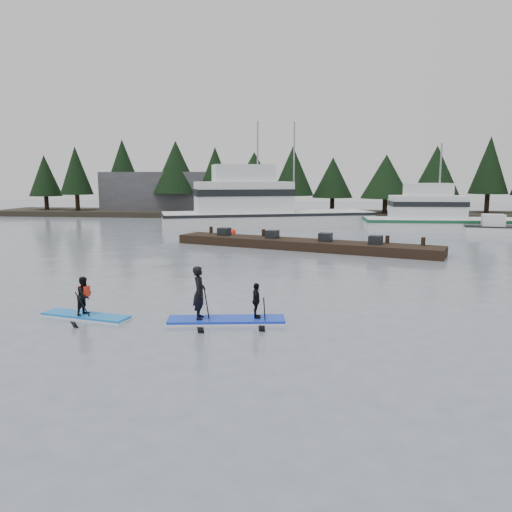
# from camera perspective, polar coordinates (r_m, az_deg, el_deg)

# --- Properties ---
(ground) EXTENTS (160.00, 160.00, 0.00)m
(ground) POSITION_cam_1_polar(r_m,az_deg,el_deg) (15.12, -2.98, -7.63)
(ground) COLOR slate
(ground) RESTS_ON ground
(far_shore) EXTENTS (70.00, 8.00, 0.60)m
(far_shore) POSITION_cam_1_polar(r_m,az_deg,el_deg) (56.45, 4.77, 4.80)
(far_shore) COLOR #2D281E
(far_shore) RESTS_ON ground
(treeline) EXTENTS (60.00, 4.00, 8.00)m
(treeline) POSITION_cam_1_polar(r_m,az_deg,el_deg) (56.48, 4.77, 4.50)
(treeline) COLOR black
(treeline) RESTS_ON ground
(waterfront_building) EXTENTS (18.00, 6.00, 5.00)m
(waterfront_building) POSITION_cam_1_polar(r_m,az_deg,el_deg) (60.61, -8.55, 7.10)
(waterfront_building) COLOR #4C4C51
(waterfront_building) RESTS_ON ground
(fishing_boat_large) EXTENTS (18.98, 11.12, 10.28)m
(fishing_boat_large) POSITION_cam_1_polar(r_m,az_deg,el_deg) (44.30, 0.62, 4.35)
(fishing_boat_large) COLOR white
(fishing_boat_large) RESTS_ON ground
(fishing_boat_medium) EXTENTS (13.13, 4.27, 7.93)m
(fishing_boat_medium) POSITION_cam_1_polar(r_m,az_deg,el_deg) (43.94, 20.36, 3.45)
(fishing_boat_medium) COLOR white
(fishing_boat_medium) RESTS_ON ground
(skiff) EXTENTS (5.92, 2.62, 0.67)m
(skiff) POSITION_cam_1_polar(r_m,az_deg,el_deg) (42.52, 26.56, 2.61)
(skiff) COLOR white
(skiff) RESTS_ON ground
(floating_dock) EXTENTS (16.44, 7.54, 0.55)m
(floating_dock) POSITION_cam_1_polar(r_m,az_deg,el_deg) (30.67, 5.26, 1.33)
(floating_dock) COLOR black
(floating_dock) RESTS_ON ground
(buoy_c) EXTENTS (0.54, 0.54, 0.54)m
(buoy_c) POSITION_cam_1_polar(r_m,az_deg,el_deg) (42.83, 24.39, 2.34)
(buoy_c) COLOR #FF1D0C
(buoy_c) RESTS_ON ground
(buoy_b) EXTENTS (0.55, 0.55, 0.55)m
(buoy_b) POSITION_cam_1_polar(r_m,az_deg,el_deg) (38.53, -2.71, 2.48)
(buoy_b) COLOR #FF1D0C
(buoy_b) RESTS_ON ground
(paddleboard_solo) EXTENTS (2.97, 1.34, 1.79)m
(paddleboard_solo) POSITION_cam_1_polar(r_m,az_deg,el_deg) (16.40, -18.96, -5.17)
(paddleboard_solo) COLOR blue
(paddleboard_solo) RESTS_ON ground
(paddleboard_duo) EXTENTS (3.61, 1.47, 2.24)m
(paddleboard_duo) POSITION_cam_1_polar(r_m,az_deg,el_deg) (15.05, -3.93, -5.66)
(paddleboard_duo) COLOR blue
(paddleboard_duo) RESTS_ON ground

